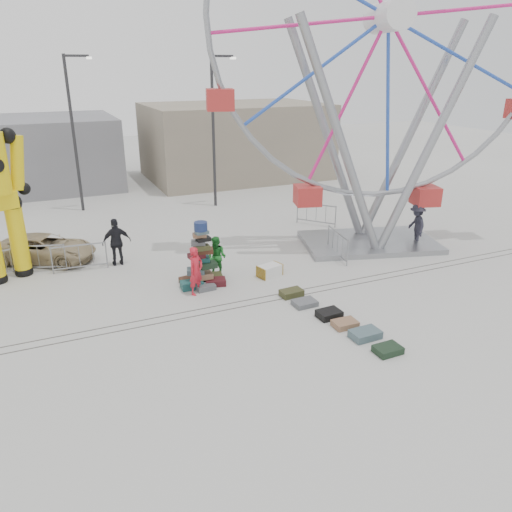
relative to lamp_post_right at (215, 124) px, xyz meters
name	(u,v)px	position (x,y,z in m)	size (l,w,h in m)	color
ground	(262,312)	(-3.09, -13.00, -4.48)	(90.00, 90.00, 0.00)	#9E9E99
track_line_near	(254,304)	(-3.09, -12.40, -4.48)	(40.00, 0.04, 0.01)	#47443F
track_line_far	(250,300)	(-3.09, -12.00, -4.48)	(40.00, 0.04, 0.01)	#47443F
building_right	(235,141)	(3.91, 7.00, -1.98)	(12.00, 8.00, 5.00)	gray
building_left	(35,153)	(-9.09, 9.00, -2.28)	(10.00, 8.00, 4.40)	gray
lamp_post_right	(215,124)	(0.00, 0.00, 0.00)	(1.41, 0.25, 8.00)	#2D2D30
lamp_post_left	(75,127)	(-7.00, 2.00, 0.00)	(1.41, 0.25, 8.00)	#2D2D30
suitcase_tower	(202,267)	(-4.17, -10.14, -3.82)	(1.70, 1.48, 2.38)	#1B5150
ferris_wheel	(385,50)	(3.94, -9.01, 3.53)	(13.56, 4.87, 16.26)	gray
steamer_trunk	(270,271)	(-1.59, -10.41, -4.27)	(0.91, 0.52, 0.42)	silver
row_case_0	(291,293)	(-1.65, -12.30, -4.37)	(0.77, 0.49, 0.22)	#3F4020
row_case_1	(305,303)	(-1.59, -13.13, -4.40)	(0.76, 0.58, 0.17)	slate
row_case_2	(329,314)	(-1.29, -14.18, -4.37)	(0.74, 0.57, 0.23)	black
row_case_3	(345,324)	(-1.17, -14.90, -4.39)	(0.74, 0.53, 0.19)	#94694B
row_case_4	(365,334)	(-0.99, -15.70, -4.36)	(0.87, 0.58, 0.24)	#4B646C
row_case_5	(388,350)	(-0.90, -16.63, -4.38)	(0.75, 0.55, 0.20)	#1B301E
barricade_dummy_b	(38,258)	(-9.54, -6.44, -3.93)	(2.00, 0.10, 1.10)	gray
barricade_dummy_c	(79,258)	(-8.09, -7.01, -3.93)	(2.00, 0.10, 1.10)	gray
barricade_wheel_front	(337,245)	(1.80, -9.76, -3.93)	(2.00, 0.10, 1.10)	gray
barricade_wheel_back	(316,214)	(3.26, -5.51, -3.93)	(2.00, 0.10, 1.10)	gray
pedestrian_red	(196,271)	(-4.59, -10.80, -3.62)	(0.63, 0.41, 1.72)	red
pedestrian_green	(217,257)	(-3.42, -9.64, -3.70)	(0.76, 0.59, 1.56)	#1B6E25
pedestrian_black	(117,242)	(-6.63, -6.95, -3.53)	(1.12, 0.47, 1.91)	black
pedestrian_grey	(416,225)	(5.76, -9.86, -3.55)	(1.20, 0.69, 1.86)	#22222D
parked_suv	(45,248)	(-9.26, -5.39, -3.93)	(1.83, 3.96, 1.10)	tan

